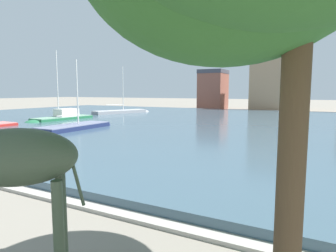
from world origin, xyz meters
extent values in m
cube|color=#3D5666|center=(0.00, 33.11, 0.21)|extent=(86.84, 46.99, 0.41)
cube|color=#ADA89E|center=(0.00, 9.37, 0.06)|extent=(86.84, 0.50, 0.12)
cylinder|color=#3D4C38|center=(3.84, 5.98, 1.17)|extent=(0.17, 0.17, 2.33)
ellipsoid|color=#3D4C38|center=(3.55, 5.43, 2.67)|extent=(1.80, 1.71, 0.89)
cylinder|color=#3D4C38|center=(4.18, 6.00, 2.30)|extent=(0.22, 0.21, 0.94)
cube|color=#939399|center=(-19.66, 38.35, 0.41)|extent=(4.74, 8.54, 0.82)
ellipsoid|color=#939399|center=(-18.30, 42.08, 0.41)|extent=(2.70, 3.37, 0.78)
cube|color=#B1B1B5|center=(-19.66, 38.35, 0.85)|extent=(4.65, 8.37, 0.06)
cylinder|color=silver|center=(-19.45, 38.94, 4.09)|extent=(0.12, 0.12, 6.54)
cylinder|color=silver|center=(-19.95, 37.57, 1.72)|extent=(1.08, 2.78, 0.08)
cube|color=navy|center=(-11.50, 21.19, 0.38)|extent=(2.40, 6.87, 0.76)
ellipsoid|color=navy|center=(-11.55, 24.44, 0.38)|extent=(2.10, 2.43, 0.72)
cube|color=slate|center=(-11.50, 21.19, 0.79)|extent=(2.35, 6.74, 0.06)
cylinder|color=silver|center=(-11.51, 21.70, 3.58)|extent=(0.12, 0.12, 5.64)
cylinder|color=silver|center=(-11.49, 20.51, 1.66)|extent=(0.12, 2.39, 0.08)
cube|color=#236B42|center=(-19.59, 27.30, 0.34)|extent=(2.89, 7.37, 0.67)
ellipsoid|color=#236B42|center=(-19.86, 23.89, 0.34)|extent=(2.29, 2.68, 0.64)
cube|color=gray|center=(-19.59, 27.30, 0.70)|extent=(2.83, 7.23, 0.06)
cube|color=silver|center=(-19.55, 27.84, 1.18)|extent=(1.83, 2.65, 0.91)
cylinder|color=silver|center=(-19.63, 26.76, 4.49)|extent=(0.12, 0.12, 7.65)
cylinder|color=silver|center=(-19.53, 28.02, 1.57)|extent=(0.28, 2.52, 0.08)
cylinder|color=brown|center=(7.24, 6.96, 2.29)|extent=(0.38, 0.38, 4.58)
cube|color=#8E5142|center=(-13.42, 62.36, 3.69)|extent=(5.04, 5.78, 7.38)
cube|color=#42424C|center=(-13.42, 62.36, 7.78)|extent=(5.14, 5.89, 0.80)
cube|color=tan|center=(-1.40, 61.35, 5.95)|extent=(6.89, 7.83, 11.90)
cube|color=#42424C|center=(-1.40, 61.35, 12.30)|extent=(7.03, 7.99, 0.80)
camera|label=1|loc=(7.60, 2.68, 3.65)|focal=31.47mm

